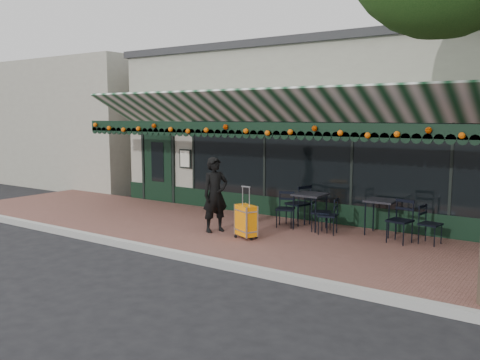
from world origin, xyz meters
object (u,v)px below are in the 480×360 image
Objects in this scene: chair_b_front at (285,209)px; suitcase at (246,221)px; cafe_table_a at (381,203)px; chair_b_right at (321,213)px; chair_a_left at (328,216)px; chair_a_front at (400,221)px; chair_b_left at (298,204)px; woman at (215,195)px; cafe_table_b at (310,197)px; chair_a_right at (430,225)px.

suitcase is at bearing -114.03° from chair_b_front.
cafe_table_a is 1.32m from chair_b_right.
chair_a_front is at bearing 81.64° from chair_a_left.
chair_a_left is at bearing 78.49° from chair_b_left.
chair_b_right is (1.94, 1.39, -0.42)m from woman.
cafe_table_b reaches higher than cafe_table_a.
chair_a_left is 0.97× the size of chair_b_right.
chair_a_left is 0.90× the size of chair_a_front.
woman is at bearing -147.26° from chair_b_front.
woman reaches higher than chair_b_left.
chair_b_front is (-2.10, -0.53, -0.28)m from cafe_table_a.
woman is 3.98m from chair_a_front.
chair_a_right is (3.36, 1.72, 0.03)m from suitcase.
chair_a_right is 0.89× the size of chair_a_front.
chair_b_left is (-2.57, 0.43, 0.04)m from chair_a_front.
cafe_table_b is at bearing 72.79° from chair_b_left.
woman is 2.04× the size of cafe_table_b.
chair_a_front is 1.07× the size of chair_b_right.
cafe_table_b is 0.67m from chair_b_front.
chair_a_left is (0.55, -0.22, -0.33)m from cafe_table_b.
chair_b_left reaches higher than cafe_table_a.
suitcase is 3.00m from cafe_table_a.
chair_b_front reaches higher than chair_a_right.
chair_b_right reaches higher than cafe_table_a.
cafe_table_a is at bearing 148.80° from chair_a_front.
chair_a_front is 1.79m from chair_b_right.
chair_a_left is (1.26, 1.36, 0.03)m from suitcase.
chair_a_front is at bearing -41.69° from cafe_table_a.
cafe_table_b is (0.71, 1.58, 0.37)m from suitcase.
chair_b_left reaches higher than cafe_table_b.
chair_a_front reaches higher than cafe_table_a.
cafe_table_a is 1.18m from chair_a_right.
suitcase is 1.45m from chair_b_front.
cafe_table_a is 0.92× the size of chair_b_right.
chair_b_front is (-0.57, -0.14, -0.32)m from cafe_table_b.
chair_b_left is (-3.12, 0.17, 0.08)m from chair_a_right.
chair_b_front is at bearing -106.12° from chair_a_left.
chair_b_left is at bearing -8.89° from woman.
chair_a_front is 0.93× the size of chair_b_left.
woman is 2.54m from chair_a_left.
woman reaches higher than chair_a_left.
cafe_table_a is at bearing 86.72° from chair_a_right.
chair_b_right is (-1.22, -0.45, -0.27)m from cafe_table_a.
cafe_table_a is 0.92× the size of chair_b_front.
suitcase is at bearing -73.64° from woman.
chair_a_front is at bearing -104.57° from chair_b_right.
chair_a_front reaches higher than chair_a_left.
suitcase is 1.32× the size of chair_b_right.
chair_a_left is 0.97× the size of chair_b_front.
cafe_table_a is at bearing 14.20° from cafe_table_b.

